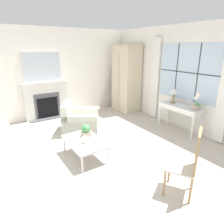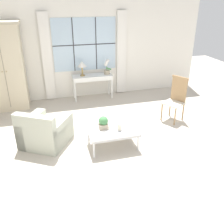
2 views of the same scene
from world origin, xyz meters
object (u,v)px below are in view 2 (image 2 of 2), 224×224
at_px(console_table, 92,78).
at_px(table_lamp, 82,65).
at_px(coffee_table, 113,132).
at_px(pillar_candle, 120,127).
at_px(side_chair_wooden, 176,97).
at_px(armoire, 5,67).
at_px(armchair_upholstered, 45,132).
at_px(potted_orchid, 107,68).
at_px(potted_plant_small, 103,122).

relative_size(console_table, table_lamp, 2.76).
height_order(coffee_table, pillar_candle, pillar_candle).
height_order(side_chair_wooden, pillar_candle, side_chair_wooden).
relative_size(armoire, side_chair_wooden, 2.10).
bearing_deg(armchair_upholstered, pillar_candle, -20.75).
distance_m(armoire, potted_orchid, 2.79).
bearing_deg(potted_plant_small, armoire, 128.13).
xyz_separation_m(side_chair_wooden, potted_plant_small, (-2.03, -0.72, -0.08)).
relative_size(armchair_upholstered, side_chair_wooden, 1.11).
bearing_deg(coffee_table, armchair_upholstered, 159.46).
bearing_deg(table_lamp, coffee_table, -86.95).
height_order(table_lamp, coffee_table, table_lamp).
distance_m(armoire, console_table, 2.39).
height_order(side_chair_wooden, potted_plant_small, side_chair_wooden).
bearing_deg(console_table, potted_orchid, 0.12).
xyz_separation_m(table_lamp, armchair_upholstered, (-1.18, -2.29, -0.78)).
relative_size(table_lamp, side_chair_wooden, 0.39).
bearing_deg(armoire, table_lamp, 2.40).
bearing_deg(pillar_candle, side_chair_wooden, 27.34).
distance_m(armchair_upholstered, potted_plant_small, 1.25).
xyz_separation_m(console_table, coffee_table, (-0.14, -2.78, -0.28)).
bearing_deg(armoire, pillar_candle, -49.92).
xyz_separation_m(console_table, side_chair_wooden, (1.72, -1.93, -0.03)).
xyz_separation_m(side_chair_wooden, coffee_table, (-1.86, -0.84, -0.25)).
relative_size(console_table, potted_orchid, 2.63).
bearing_deg(armoire, potted_orchid, 1.56).
distance_m(side_chair_wooden, potted_plant_small, 2.15).
relative_size(potted_orchid, coffee_table, 0.45).
relative_size(table_lamp, pillar_candle, 2.80).
height_order(armchair_upholstered, side_chair_wooden, side_chair_wooden).
distance_m(potted_orchid, armchair_upholstered, 3.05).
bearing_deg(side_chair_wooden, pillar_candle, -152.66).
bearing_deg(potted_plant_small, table_lamp, 89.64).
bearing_deg(table_lamp, potted_orchid, -0.80).
bearing_deg(potted_orchid, console_table, -179.88).
distance_m(armoire, pillar_candle, 3.67).
bearing_deg(console_table, side_chair_wooden, -48.35).
height_order(side_chair_wooden, coffee_table, side_chair_wooden).
distance_m(armoire, armchair_upholstered, 2.52).
bearing_deg(console_table, pillar_candle, -90.24).
relative_size(coffee_table, pillar_candle, 6.56).
distance_m(armoire, coffee_table, 3.57).
distance_m(console_table, side_chair_wooden, 2.59).
height_order(armchair_upholstered, pillar_candle, armchair_upholstered).
relative_size(side_chair_wooden, pillar_candle, 7.14).
distance_m(armchair_upholstered, side_chair_wooden, 3.23).
xyz_separation_m(table_lamp, potted_orchid, (0.74, -0.01, -0.15)).
height_order(armoire, console_table, armoire).
distance_m(armchair_upholstered, pillar_candle, 1.57).
bearing_deg(pillar_candle, table_lamp, 95.55).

